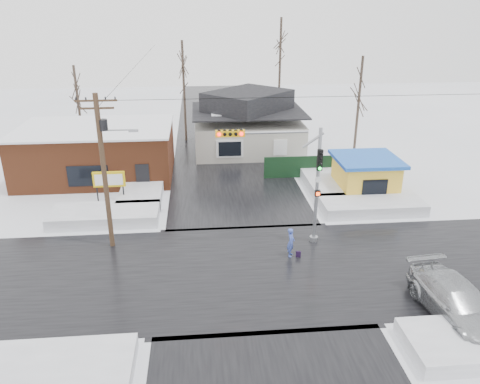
{
  "coord_description": "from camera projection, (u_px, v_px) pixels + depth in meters",
  "views": [
    {
      "loc": [
        -2.7,
        -21.53,
        13.38
      ],
      "look_at": [
        -0.38,
        3.88,
        3.0
      ],
      "focal_mm": 35.0,
      "sensor_mm": 36.0,
      "label": 1
    }
  ],
  "objects": [
    {
      "name": "fence",
      "position": [
        312.0,
        167.0,
        38.25
      ],
      "size": [
        8.0,
        0.12,
        1.8
      ],
      "primitive_type": "cube",
      "color": "black",
      "rests_on": "ground"
    },
    {
      "name": "car",
      "position": [
        457.0,
        302.0,
        21.05
      ],
      "size": [
        2.93,
        6.05,
        1.7
      ],
      "primitive_type": "imported",
      "rotation": [
        0.0,
        0.0,
        0.1
      ],
      "color": "#A3A6AA",
      "rests_on": "ground"
    },
    {
      "name": "ground",
      "position": [
        254.0,
        270.0,
        25.13
      ],
      "size": [
        120.0,
        120.0,
        0.0
      ],
      "primitive_type": "plane",
      "color": "white",
      "rests_on": "ground"
    },
    {
      "name": "snowbank_nside_e",
      "position": [
        324.0,
        181.0,
        36.64
      ],
      "size": [
        3.0,
        8.0,
        0.8
      ],
      "primitive_type": "cube",
      "color": "white",
      "rests_on": "ground"
    },
    {
      "name": "tree_far_left",
      "position": [
        183.0,
        62.0,
        45.78
      ],
      "size": [
        3.0,
        3.0,
        10.0
      ],
      "color": "#332821",
      "rests_on": "ground"
    },
    {
      "name": "snowbank_ne",
      "position": [
        371.0,
        205.0,
        32.19
      ],
      "size": [
        7.0,
        3.0,
        0.8
      ],
      "primitive_type": "cube",
      "color": "white",
      "rests_on": "ground"
    },
    {
      "name": "kiosk",
      "position": [
        365.0,
        176.0,
        34.6
      ],
      "size": [
        4.6,
        4.6,
        2.88
      ],
      "color": "yellow",
      "rests_on": "ground"
    },
    {
      "name": "utility_pole",
      "position": [
        104.0,
        164.0,
        25.77
      ],
      "size": [
        3.15,
        0.44,
        9.0
      ],
      "color": "#382619",
      "rests_on": "ground"
    },
    {
      "name": "tree_far_west",
      "position": [
        76.0,
        83.0,
        43.69
      ],
      "size": [
        3.0,
        3.0,
        8.0
      ],
      "color": "#332821",
      "rests_on": "ground"
    },
    {
      "name": "marquee_sign",
      "position": [
        109.0,
        180.0,
        32.41
      ],
      "size": [
        2.2,
        0.21,
        2.55
      ],
      "color": "black",
      "rests_on": "ground"
    },
    {
      "name": "road_ns",
      "position": [
        254.0,
        270.0,
        25.13
      ],
      "size": [
        10.0,
        120.0,
        0.02
      ],
      "primitive_type": "cube",
      "color": "black",
      "rests_on": "ground"
    },
    {
      "name": "snowbank_nside_w",
      "position": [
        144.0,
        187.0,
        35.46
      ],
      "size": [
        3.0,
        8.0,
        0.8
      ],
      "primitive_type": "cube",
      "color": "white",
      "rests_on": "ground"
    },
    {
      "name": "pedestrian",
      "position": [
        291.0,
        242.0,
        26.27
      ],
      "size": [
        0.58,
        0.72,
        1.7
      ],
      "primitive_type": "imported",
      "rotation": [
        0.0,
        0.0,
        1.25
      ],
      "color": "#3F55B2",
      "rests_on": "ground"
    },
    {
      "name": "tree_far_right",
      "position": [
        361.0,
        77.0,
        41.89
      ],
      "size": [
        3.0,
        3.0,
        9.0
      ],
      "color": "#332821",
      "rests_on": "ground"
    },
    {
      "name": "traffic_signal",
      "position": [
        291.0,
        171.0,
        26.36
      ],
      "size": [
        6.05,
        0.68,
        7.0
      ],
      "color": "gray",
      "rests_on": "ground"
    },
    {
      "name": "tree_far_mid",
      "position": [
        281.0,
        43.0,
        47.87
      ],
      "size": [
        3.0,
        3.0,
        12.0
      ],
      "color": "#332821",
      "rests_on": "ground"
    },
    {
      "name": "road_ew",
      "position": [
        254.0,
        270.0,
        25.13
      ],
      "size": [
        120.0,
        10.0,
        0.02
      ],
      "primitive_type": "cube",
      "color": "black",
      "rests_on": "ground"
    },
    {
      "name": "snowbank_sw",
      "position": [
        41.0,
        371.0,
        17.79
      ],
      "size": [
        7.0,
        3.0,
        0.7
      ],
      "primitive_type": "cube",
      "color": "white",
      "rests_on": "ground"
    },
    {
      "name": "shopping_bag",
      "position": [
        298.0,
        254.0,
        26.37
      ],
      "size": [
        0.3,
        0.19,
        0.35
      ],
      "primitive_type": "cube",
      "rotation": [
        0.0,
        0.0,
        -0.27
      ],
      "color": "black",
      "rests_on": "ground"
    },
    {
      "name": "snowbank_nw",
      "position": [
        105.0,
        215.0,
        30.68
      ],
      "size": [
        7.0,
        3.0,
        0.8
      ],
      "primitive_type": "cube",
      "color": "white",
      "rests_on": "ground"
    },
    {
      "name": "brick_building",
      "position": [
        97.0,
        151.0,
        38.18
      ],
      "size": [
        12.2,
        8.2,
        4.12
      ],
      "color": "brown",
      "rests_on": "ground"
    },
    {
      "name": "house",
      "position": [
        248.0,
        124.0,
        44.6
      ],
      "size": [
        10.4,
        8.4,
        5.76
      ],
      "color": "beige",
      "rests_on": "ground"
    }
  ]
}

